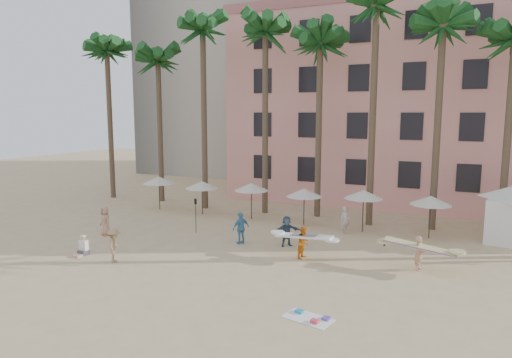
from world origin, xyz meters
The scene contains 10 objects.
ground centered at (0.00, 0.00, 0.00)m, with size 120.00×120.00×0.00m, color #D1B789.
pink_hotel centered at (7.00, 26.00, 8.00)m, with size 35.00×14.00×16.00m, color pink.
palm_row centered at (0.51, 15.00, 12.97)m, with size 44.40×5.40×16.30m.
umbrella_row centered at (-3.00, 12.50, 2.33)m, with size 22.50×2.70×2.73m.
beach_towel centered at (3.87, -0.95, 0.03)m, with size 1.97×1.35×0.14m.
carrier_yellow centered at (7.01, 6.34, 0.97)m, with size 3.45×1.11×1.69m.
carrier_white centered at (1.33, 5.76, 0.92)m, with size 3.11×0.95×1.69m.
beachgoers centered at (-1.30, 6.36, 0.90)m, with size 24.24×11.48×1.88m.
paddle centered at (-6.53, 7.62, 1.41)m, with size 0.18×0.04×2.23m.
seated_man centered at (-9.62, 1.21, 0.37)m, with size 0.47×0.82×1.06m.
Camera 1 is at (8.83, -16.34, 7.60)m, focal length 32.00 mm.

